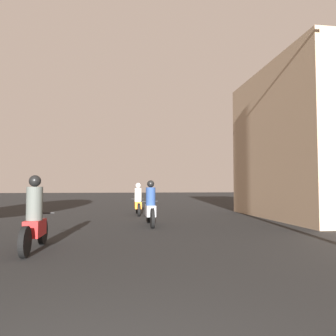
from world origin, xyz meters
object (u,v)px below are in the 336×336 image
Objects in this scene: motorcycle_red at (35,220)px; motorcycle_orange at (138,202)px; building_right_near at (318,143)px; motorcycle_silver at (150,207)px.

motorcycle_orange is (2.54, 7.92, -0.04)m from motorcycle_red.
building_right_near reaches higher than motorcycle_orange.
motorcycle_orange is at bearing 71.11° from motorcycle_red.
building_right_near reaches higher than motorcycle_red.
motorcycle_red is 0.96× the size of motorcycle_silver.
motorcycle_silver is 0.28× the size of building_right_near.
building_right_near is at bearing 8.67° from motorcycle_silver.
motorcycle_red is 0.27× the size of building_right_near.
building_right_near is at bearing 27.74° from motorcycle_red.
motorcycle_silver is at bearing -91.28° from motorcycle_orange.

